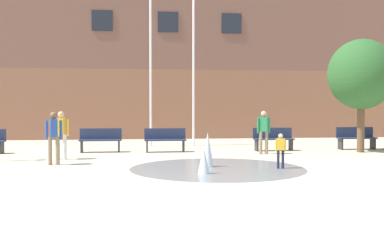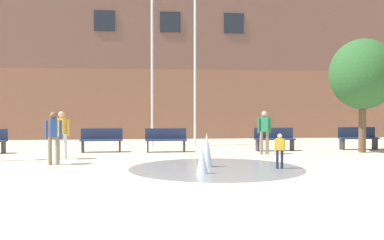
{
  "view_description": "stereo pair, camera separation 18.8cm",
  "coord_description": "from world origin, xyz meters",
  "px_view_note": "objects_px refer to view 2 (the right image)",
  "views": [
    {
      "loc": [
        -1.57,
        -7.64,
        1.72
      ],
      "look_at": [
        0.19,
        7.23,
        1.3
      ],
      "focal_mm": 42.0,
      "sensor_mm": 36.0,
      "label": 1
    },
    {
      "loc": [
        -1.38,
        -7.66,
        1.72
      ],
      "look_at": [
        0.19,
        7.23,
        1.3
      ],
      "focal_mm": 42.0,
      "sensor_mm": 36.0,
      "label": 2
    }
  ],
  "objects_px": {
    "flagpole_left": "(153,42)",
    "flagpole_right": "(196,52)",
    "park_bench_under_left_flagpole": "(166,140)",
    "adult_near_bench": "(62,131)",
    "park_bench_far_right": "(358,138)",
    "adult_in_red": "(54,134)",
    "child_with_pink_shirt": "(280,148)",
    "park_bench_left_of_flagpoles": "(102,140)",
    "park_bench_under_right_flagpole": "(274,139)",
    "teen_by_trashcan": "(264,129)",
    "street_tree_near_building": "(363,74)"
  },
  "relations": [
    {
      "from": "park_bench_under_right_flagpole",
      "to": "flagpole_right",
      "type": "relative_size",
      "value": 0.2
    },
    {
      "from": "adult_near_bench",
      "to": "teen_by_trashcan",
      "type": "distance_m",
      "value": 7.16
    },
    {
      "from": "park_bench_under_right_flagpole",
      "to": "teen_by_trashcan",
      "type": "distance_m",
      "value": 1.54
    },
    {
      "from": "child_with_pink_shirt",
      "to": "adult_near_bench",
      "type": "height_order",
      "value": "adult_near_bench"
    },
    {
      "from": "park_bench_left_of_flagpoles",
      "to": "park_bench_under_left_flagpole",
      "type": "xyz_separation_m",
      "value": [
        2.47,
        -0.22,
        0.0
      ]
    },
    {
      "from": "adult_in_red",
      "to": "park_bench_far_right",
      "type": "bearing_deg",
      "value": -86.64
    },
    {
      "from": "park_bench_under_left_flagpole",
      "to": "flagpole_right",
      "type": "distance_m",
      "value": 4.76
    },
    {
      "from": "park_bench_left_of_flagpoles",
      "to": "adult_near_bench",
      "type": "distance_m",
      "value": 2.62
    },
    {
      "from": "park_bench_under_right_flagpole",
      "to": "flagpole_left",
      "type": "xyz_separation_m",
      "value": [
        -4.76,
        2.58,
        4.15
      ]
    },
    {
      "from": "park_bench_left_of_flagpoles",
      "to": "park_bench_under_left_flagpole",
      "type": "height_order",
      "value": "same"
    },
    {
      "from": "child_with_pink_shirt",
      "to": "flagpole_left",
      "type": "relative_size",
      "value": 0.11
    },
    {
      "from": "park_bench_under_right_flagpole",
      "to": "adult_in_red",
      "type": "bearing_deg",
      "value": -155.53
    },
    {
      "from": "park_bench_under_left_flagpole",
      "to": "park_bench_under_right_flagpole",
      "type": "relative_size",
      "value": 1.0
    },
    {
      "from": "adult_in_red",
      "to": "street_tree_near_building",
      "type": "distance_m",
      "value": 11.46
    },
    {
      "from": "teen_by_trashcan",
      "to": "flagpole_right",
      "type": "bearing_deg",
      "value": -25.62
    },
    {
      "from": "park_bench_left_of_flagpoles",
      "to": "park_bench_under_left_flagpole",
      "type": "distance_m",
      "value": 2.48
    },
    {
      "from": "park_bench_left_of_flagpoles",
      "to": "park_bench_under_right_flagpole",
      "type": "xyz_separation_m",
      "value": [
        6.78,
        -0.2,
        0.0
      ]
    },
    {
      "from": "park_bench_under_left_flagpole",
      "to": "adult_near_bench",
      "type": "distance_m",
      "value": 4.16
    },
    {
      "from": "park_bench_under_left_flagpole",
      "to": "park_bench_far_right",
      "type": "height_order",
      "value": "same"
    },
    {
      "from": "park_bench_under_right_flagpole",
      "to": "child_with_pink_shirt",
      "type": "height_order",
      "value": "child_with_pink_shirt"
    },
    {
      "from": "flagpole_right",
      "to": "adult_in_red",
      "type": "bearing_deg",
      "value": -129.02
    },
    {
      "from": "park_bench_under_left_flagpole",
      "to": "child_with_pink_shirt",
      "type": "relative_size",
      "value": 1.62
    },
    {
      "from": "park_bench_left_of_flagpoles",
      "to": "street_tree_near_building",
      "type": "relative_size",
      "value": 0.37
    },
    {
      "from": "adult_in_red",
      "to": "park_bench_under_left_flagpole",
      "type": "bearing_deg",
      "value": -59.76
    },
    {
      "from": "adult_in_red",
      "to": "teen_by_trashcan",
      "type": "relative_size",
      "value": 1.0
    },
    {
      "from": "teen_by_trashcan",
      "to": "flagpole_left",
      "type": "height_order",
      "value": "flagpole_left"
    },
    {
      "from": "street_tree_near_building",
      "to": "adult_in_red",
      "type": "bearing_deg",
      "value": -166.87
    },
    {
      "from": "flagpole_right",
      "to": "flagpole_left",
      "type": "bearing_deg",
      "value": -180.0
    },
    {
      "from": "flagpole_left",
      "to": "flagpole_right",
      "type": "relative_size",
      "value": 1.11
    },
    {
      "from": "park_bench_far_right",
      "to": "flagpole_left",
      "type": "relative_size",
      "value": 0.18
    },
    {
      "from": "park_bench_under_left_flagpole",
      "to": "flagpole_right",
      "type": "height_order",
      "value": "flagpole_right"
    },
    {
      "from": "park_bench_under_right_flagpole",
      "to": "adult_near_bench",
      "type": "bearing_deg",
      "value": -164.71
    },
    {
      "from": "park_bench_far_right",
      "to": "street_tree_near_building",
      "type": "height_order",
      "value": "street_tree_near_building"
    },
    {
      "from": "flagpole_right",
      "to": "street_tree_near_building",
      "type": "distance_m",
      "value": 7.1
    },
    {
      "from": "park_bench_left_of_flagpoles",
      "to": "child_with_pink_shirt",
      "type": "relative_size",
      "value": 1.62
    },
    {
      "from": "adult_in_red",
      "to": "adult_near_bench",
      "type": "xyz_separation_m",
      "value": [
        -0.02,
        1.42,
        0.0
      ]
    },
    {
      "from": "flagpole_left",
      "to": "park_bench_far_right",
      "type": "bearing_deg",
      "value": -16.05
    },
    {
      "from": "park_bench_under_right_flagpole",
      "to": "street_tree_near_building",
      "type": "xyz_separation_m",
      "value": [
        3.15,
        -1.0,
        2.5
      ]
    },
    {
      "from": "park_bench_left_of_flagpoles",
      "to": "flagpole_left",
      "type": "bearing_deg",
      "value": 49.78
    },
    {
      "from": "park_bench_far_right",
      "to": "flagpole_left",
      "type": "xyz_separation_m",
      "value": [
        -8.32,
        2.39,
        4.15
      ]
    },
    {
      "from": "adult_near_bench",
      "to": "flagpole_right",
      "type": "bearing_deg",
      "value": -41.58
    },
    {
      "from": "park_bench_far_right",
      "to": "street_tree_near_building",
      "type": "relative_size",
      "value": 0.37
    },
    {
      "from": "park_bench_under_left_flagpole",
      "to": "child_with_pink_shirt",
      "type": "xyz_separation_m",
      "value": [
        2.94,
        -5.11,
        0.1
      ]
    },
    {
      "from": "park_bench_far_right",
      "to": "flagpole_right",
      "type": "relative_size",
      "value": 0.2
    },
    {
      "from": "child_with_pink_shirt",
      "to": "park_bench_under_right_flagpole",
      "type": "bearing_deg",
      "value": -94.28
    },
    {
      "from": "flagpole_right",
      "to": "street_tree_near_building",
      "type": "xyz_separation_m",
      "value": [
        6.0,
        -3.58,
        -1.21
      ]
    },
    {
      "from": "park_bench_under_left_flagpole",
      "to": "park_bench_under_right_flagpole",
      "type": "height_order",
      "value": "same"
    },
    {
      "from": "flagpole_right",
      "to": "adult_near_bench",
      "type": "bearing_deg",
      "value": -136.6
    },
    {
      "from": "park_bench_under_right_flagpole",
      "to": "park_bench_far_right",
      "type": "bearing_deg",
      "value": 2.97
    },
    {
      "from": "adult_in_red",
      "to": "flagpole_left",
      "type": "relative_size",
      "value": 0.18
    }
  ]
}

